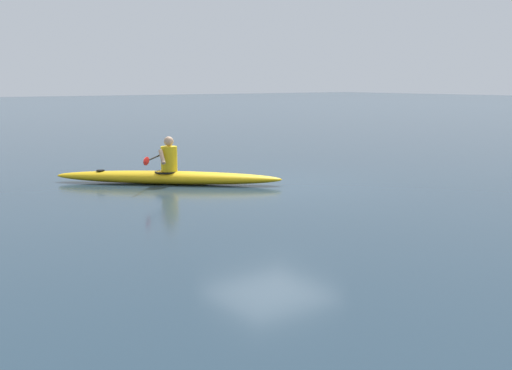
# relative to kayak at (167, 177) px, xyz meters

# --- Properties ---
(ground_plane) EXTENTS (160.00, 160.00, 0.00)m
(ground_plane) POSITION_rel_kayak_xyz_m (-1.75, 1.43, -0.14)
(ground_plane) COLOR #233847
(kayak) EXTENTS (4.06, 3.85, 0.28)m
(kayak) POSITION_rel_kayak_xyz_m (0.00, 0.00, 0.00)
(kayak) COLOR #EAB214
(kayak) RESTS_ON ground
(kayaker) EXTENTS (1.71, 1.82, 0.76)m
(kayaker) POSITION_rel_kayak_xyz_m (-0.02, 0.02, 0.46)
(kayaker) COLOR yellow
(kayaker) RESTS_ON kayak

